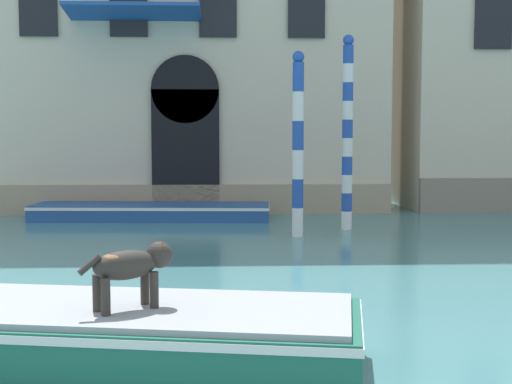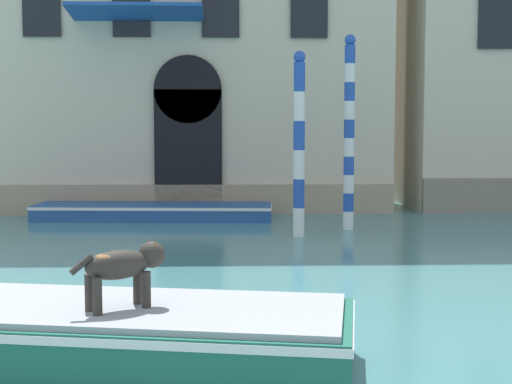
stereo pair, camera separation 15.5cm
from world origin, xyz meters
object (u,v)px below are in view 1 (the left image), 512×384
(boat_foreground, at_px, (55,332))
(boat_moored_near_palazzo, at_px, (151,211))
(dog_on_deck, at_px, (132,265))
(mooring_pole_0, at_px, (347,132))
(mooring_pole_2, at_px, (298,144))

(boat_foreground, bearing_deg, boat_moored_near_palazzo, 101.13)
(dog_on_deck, distance_m, mooring_pole_0, 10.99)
(dog_on_deck, relative_size, boat_moored_near_palazzo, 0.13)
(boat_foreground, bearing_deg, mooring_pole_2, 78.97)
(mooring_pole_0, bearing_deg, dog_on_deck, -110.81)
(boat_moored_near_palazzo, relative_size, mooring_pole_0, 1.38)
(boat_foreground, height_order, mooring_pole_2, mooring_pole_2)
(boat_foreground, relative_size, mooring_pole_2, 1.53)
(boat_moored_near_palazzo, height_order, mooring_pole_0, mooring_pole_0)
(boat_moored_near_palazzo, bearing_deg, mooring_pole_0, -19.81)
(mooring_pole_2, bearing_deg, mooring_pole_0, 40.55)
(boat_foreground, xyz_separation_m, mooring_pole_2, (3.38, 8.81, 1.76))
(boat_moored_near_palazzo, bearing_deg, dog_on_deck, -81.42)
(boat_moored_near_palazzo, bearing_deg, boat_foreground, -85.19)
(boat_foreground, bearing_deg, dog_on_deck, -7.92)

